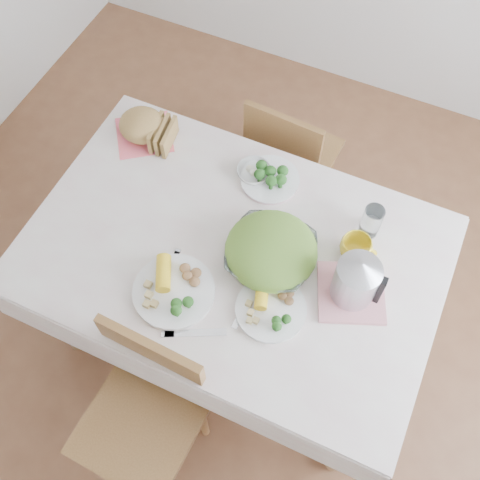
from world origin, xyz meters
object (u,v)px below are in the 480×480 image
at_px(dinner_plate_left, 174,292).
at_px(electric_kettle, 357,279).
at_px(yellow_mug, 355,248).
at_px(salad_bowl, 271,254).
at_px(dinner_plate_right, 271,309).
at_px(dining_table, 234,294).
at_px(chair_far, 295,147).
at_px(chair_near, 138,426).

height_order(dinner_plate_left, electric_kettle, electric_kettle).
distance_m(yellow_mug, electric_kettle, 0.18).
relative_size(salad_bowl, electric_kettle, 1.46).
bearing_deg(electric_kettle, salad_bowl, 179.19).
bearing_deg(dinner_plate_right, electric_kettle, 37.29).
bearing_deg(dining_table, salad_bowl, 9.78).
distance_m(chair_far, yellow_mug, 0.83).
relative_size(dining_table, chair_far, 1.67).
bearing_deg(dinner_plate_right, dinner_plate_left, -166.62).
bearing_deg(chair_near, yellow_mug, 61.78).
bearing_deg(salad_bowl, dinner_plate_left, -133.82).
distance_m(chair_far, salad_bowl, 0.84).
xyz_separation_m(salad_bowl, dinner_plate_left, (-0.25, -0.26, -0.03)).
bearing_deg(chair_near, dining_table, 85.45).
xyz_separation_m(dinner_plate_left, dinner_plate_right, (0.33, 0.08, 0.00)).
relative_size(chair_near, dinner_plate_left, 3.10).
bearing_deg(dinner_plate_left, dining_table, 64.55).
bearing_deg(yellow_mug, dinner_plate_left, -141.97).
bearing_deg(dinner_plate_right, dining_table, 143.75).
distance_m(chair_near, electric_kettle, 0.95).
distance_m(dining_table, yellow_mug, 0.61).
distance_m(chair_far, electric_kettle, 1.00).
distance_m(chair_near, yellow_mug, 1.01).
height_order(dinner_plate_right, electric_kettle, electric_kettle).
bearing_deg(chair_near, electric_kettle, 54.06).
bearing_deg(dinner_plate_left, chair_near, -85.17).
bearing_deg(chair_far, salad_bowl, 107.28).
xyz_separation_m(chair_near, electric_kettle, (0.53, 0.67, 0.42)).
xyz_separation_m(dining_table, electric_kettle, (0.45, 0.01, 0.51)).
height_order(dining_table, yellow_mug, yellow_mug).
bearing_deg(salad_bowl, electric_kettle, -1.85).
xyz_separation_m(yellow_mug, electric_kettle, (0.04, -0.15, 0.08)).
relative_size(salad_bowl, dinner_plate_left, 1.07).
bearing_deg(chair_far, dinner_plate_right, 109.35).
xyz_separation_m(dining_table, dinner_plate_left, (-0.11, -0.24, 0.40)).
relative_size(dining_table, chair_near, 1.57).
xyz_separation_m(dining_table, chair_near, (-0.08, -0.65, 0.09)).
relative_size(dinner_plate_right, electric_kettle, 1.16).
bearing_deg(chair_near, dinner_plate_right, 61.21).
bearing_deg(dinner_plate_left, electric_kettle, 24.29).
xyz_separation_m(dining_table, yellow_mug, (0.40, 0.17, 0.43)).
distance_m(dinner_plate_left, dinner_plate_right, 0.34).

